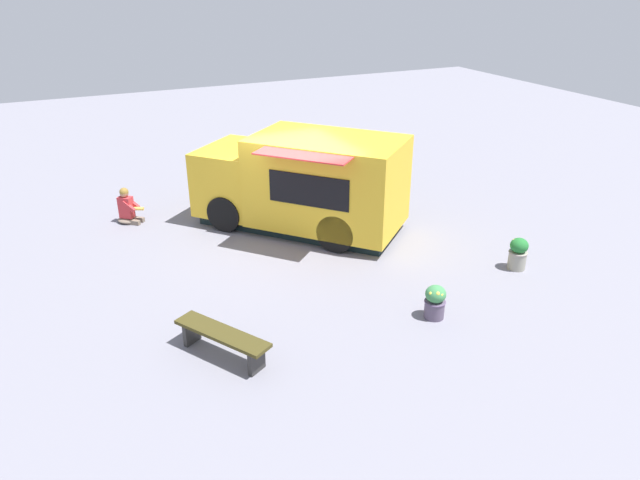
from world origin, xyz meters
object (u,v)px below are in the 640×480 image
food_truck (304,185)px  plaza_bench (222,338)px  planter_flowering_far (518,253)px  person_customer (128,209)px  planter_flowering_near (435,301)px

food_truck → plaza_bench: size_ratio=2.93×
planter_flowering_far → person_customer: bearing=-40.9°
food_truck → planter_flowering_far: (-3.17, 3.92, -0.74)m
food_truck → planter_flowering_near: (-0.47, 4.76, -0.77)m
planter_flowering_near → planter_flowering_far: (-2.69, -0.84, 0.03)m
food_truck → plaza_bench: (3.34, 4.28, -0.73)m
planter_flowering_near → plaza_bench: bearing=-7.3°
food_truck → planter_flowering_near: size_ratio=7.86×
food_truck → planter_flowering_far: 5.09m
plaza_bench → person_customer: bearing=-85.6°
planter_flowering_near → planter_flowering_far: 2.82m
planter_flowering_far → planter_flowering_near: bearing=17.4°
planter_flowering_far → plaza_bench: 6.51m
planter_flowering_near → plaza_bench: (3.81, -0.49, 0.03)m
food_truck → planter_flowering_near: bearing=95.6°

